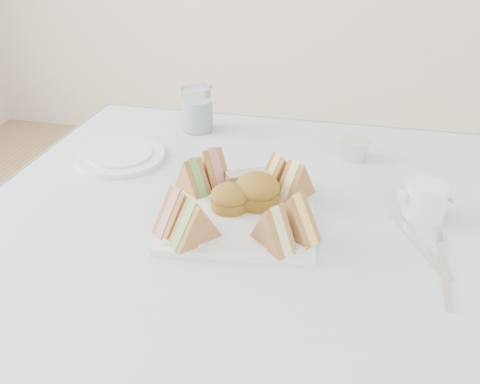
# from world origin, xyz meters

# --- Properties ---
(tablecloth) EXTENTS (1.02, 1.02, 0.01)m
(tablecloth) POSITION_xyz_m (0.00, 0.00, 0.74)
(tablecloth) COLOR #ADC7DE
(tablecloth) RESTS_ON table
(serving_plate) EXTENTS (0.28, 0.28, 0.01)m
(serving_plate) POSITION_xyz_m (-0.03, 0.03, 0.75)
(serving_plate) COLOR silver
(serving_plate) RESTS_ON tablecloth
(sandwich_fl_a) EXTENTS (0.08, 0.09, 0.07)m
(sandwich_fl_a) POSITION_xyz_m (-0.12, -0.04, 0.80)
(sandwich_fl_a) COLOR olive
(sandwich_fl_a) RESTS_ON serving_plate
(sandwich_fl_b) EXTENTS (0.08, 0.09, 0.07)m
(sandwich_fl_b) POSITION_xyz_m (-0.08, -0.06, 0.79)
(sandwich_fl_b) COLOR olive
(sandwich_fl_b) RESTS_ON serving_plate
(sandwich_fr_a) EXTENTS (0.09, 0.08, 0.07)m
(sandwich_fr_a) POSITION_xyz_m (0.06, -0.01, 0.80)
(sandwich_fr_a) COLOR olive
(sandwich_fr_a) RESTS_ON serving_plate
(sandwich_fr_b) EXTENTS (0.08, 0.08, 0.07)m
(sandwich_fr_b) POSITION_xyz_m (0.04, -0.05, 0.79)
(sandwich_fr_b) COLOR olive
(sandwich_fr_b) RESTS_ON serving_plate
(sandwich_bl_a) EXTENTS (0.08, 0.07, 0.07)m
(sandwich_bl_a) POSITION_xyz_m (-0.13, 0.08, 0.79)
(sandwich_bl_a) COLOR olive
(sandwich_bl_a) RESTS_ON serving_plate
(sandwich_bl_b) EXTENTS (0.09, 0.09, 0.07)m
(sandwich_bl_b) POSITION_xyz_m (-0.11, 0.12, 0.80)
(sandwich_bl_b) COLOR olive
(sandwich_bl_b) RESTS_ON serving_plate
(sandwich_br_a) EXTENTS (0.07, 0.09, 0.07)m
(sandwich_br_a) POSITION_xyz_m (0.05, 0.11, 0.79)
(sandwich_br_a) COLOR olive
(sandwich_br_a) RESTS_ON serving_plate
(sandwich_br_b) EXTENTS (0.08, 0.08, 0.07)m
(sandwich_br_b) POSITION_xyz_m (0.01, 0.13, 0.79)
(sandwich_br_b) COLOR olive
(sandwich_br_b) RESTS_ON serving_plate
(scone_left) EXTENTS (0.07, 0.07, 0.05)m
(scone_left) POSITION_xyz_m (-0.05, 0.04, 0.78)
(scone_left) COLOR #A17624
(scone_left) RESTS_ON serving_plate
(scone_right) EXTENTS (0.10, 0.10, 0.05)m
(scone_right) POSITION_xyz_m (-0.01, 0.06, 0.78)
(scone_right) COLOR #A17624
(scone_right) RESTS_ON serving_plate
(pastry_slice) EXTENTS (0.08, 0.06, 0.04)m
(pastry_slice) POSITION_xyz_m (-0.04, 0.11, 0.78)
(pastry_slice) COLOR tan
(pastry_slice) RESTS_ON serving_plate
(side_plate) EXTENTS (0.19, 0.19, 0.01)m
(side_plate) POSITION_xyz_m (-0.33, 0.20, 0.75)
(side_plate) COLOR silver
(side_plate) RESTS_ON tablecloth
(water_glass) EXTENTS (0.07, 0.07, 0.11)m
(water_glass) POSITION_xyz_m (-0.22, 0.39, 0.80)
(water_glass) COLOR white
(water_glass) RESTS_ON tablecloth
(tea_strainer) EXTENTS (0.08, 0.08, 0.04)m
(tea_strainer) POSITION_xyz_m (0.15, 0.32, 0.76)
(tea_strainer) COLOR silver
(tea_strainer) RESTS_ON tablecloth
(knife) EXTENTS (0.08, 0.17, 0.00)m
(knife) POSITION_xyz_m (0.26, 0.02, 0.75)
(knife) COLOR silver
(knife) RESTS_ON tablecloth
(fork) EXTENTS (0.02, 0.16, 0.00)m
(fork) POSITION_xyz_m (0.29, -0.05, 0.75)
(fork) COLOR silver
(fork) RESTS_ON tablecloth
(creamer_jug) EXTENTS (0.09, 0.09, 0.06)m
(creamer_jug) POSITION_xyz_m (0.27, 0.10, 0.78)
(creamer_jug) COLOR silver
(creamer_jug) RESTS_ON tablecloth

